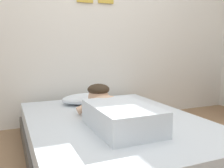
{
  "coord_description": "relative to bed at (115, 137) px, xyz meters",
  "views": [
    {
      "loc": [
        -1.03,
        -1.34,
        0.91
      ],
      "look_at": [
        -0.12,
        0.82,
        0.57
      ],
      "focal_mm": 39.85,
      "sensor_mm": 36.0,
      "label": 1
    }
  ],
  "objects": [
    {
      "name": "pillow",
      "position": [
        -0.05,
        0.64,
        0.22
      ],
      "size": [
        0.52,
        0.32,
        0.11
      ],
      "primitive_type": "ellipsoid",
      "color": "silver",
      "rests_on": "bed"
    },
    {
      "name": "cell_phone",
      "position": [
        0.06,
        -0.31,
        0.17
      ],
      "size": [
        0.07,
        0.14,
        0.01
      ],
      "primitive_type": "cube",
      "color": "black",
      "rests_on": "bed"
    },
    {
      "name": "person_lying",
      "position": [
        -0.06,
        -0.14,
        0.27
      ],
      "size": [
        0.43,
        0.92,
        0.27
      ],
      "color": "silver",
      "rests_on": "bed"
    },
    {
      "name": "coffee_cup",
      "position": [
        0.21,
        0.42,
        0.2
      ],
      "size": [
        0.12,
        0.09,
        0.07
      ],
      "color": "#D84C47",
      "rests_on": "bed"
    },
    {
      "name": "back_wall",
      "position": [
        0.22,
        1.13,
        1.09
      ],
      "size": [
        4.23,
        0.12,
        2.5
      ],
      "color": "silver",
      "rests_on": "ground"
    },
    {
      "name": "bed",
      "position": [
        0.0,
        0.0,
        0.0
      ],
      "size": [
        1.44,
        1.94,
        0.32
      ],
      "color": "#4C4742",
      "rests_on": "ground"
    }
  ]
}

